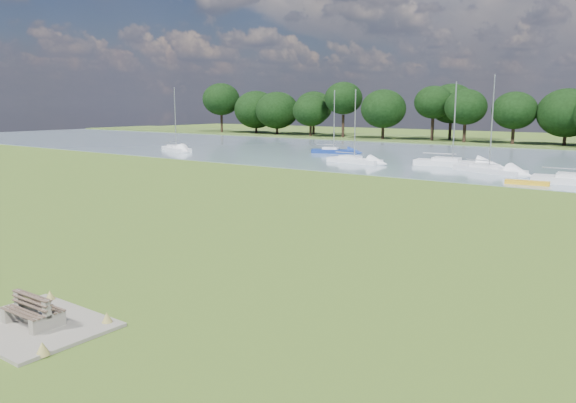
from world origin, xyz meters
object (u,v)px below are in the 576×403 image
Objects in this scene: bench_pair at (33,311)px; sailboat_6 at (176,148)px; kayak at (527,183)px; sailboat_8 at (452,161)px; sailboat_9 at (354,159)px; sailboat_4 at (333,150)px; sailboat_5 at (488,168)px.

bench_pair is 0.21× the size of sailboat_6.
kayak is 0.39× the size of sailboat_8.
sailboat_9 reaches higher than kayak.
sailboat_4 reaches higher than bench_pair.
sailboat_8 is at bearing 29.55° from sailboat_6.
sailboat_9 is at bearing 107.54° from bench_pair.
sailboat_8 is (-9.50, 9.31, 0.33)m from kayak.
sailboat_6 is at bearing 165.73° from kayak.
sailboat_8 is (17.48, -5.59, 0.03)m from sailboat_4.
sailboat_6 is at bearing -155.61° from sailboat_5.
bench_pair is 0.22× the size of sailboat_9.
sailboat_4 is 0.94× the size of sailboat_8.
sailboat_8 reaches higher than sailboat_6.
sailboat_5 reaches higher than sailboat_8.
sailboat_9 is (-14.22, 0.12, -0.00)m from sailboat_5.
sailboat_6 is (-41.07, -0.51, 0.00)m from sailboat_5.
sailboat_5 reaches higher than sailboat_4.
bench_pair is 47.61m from sailboat_8.
sailboat_6 is at bearing 132.66° from bench_pair.
bench_pair is 0.22× the size of sailboat_4.
sailboat_4 is 1.02× the size of sailboat_9.
kayak is 0.42× the size of sailboat_9.
sailboat_8 is at bearing 128.35° from kayak.
kayak is at bearing -11.64° from sailboat_9.
sailboat_6 is (-41.77, 43.66, 0.01)m from bench_pair.
bench_pair is 57.60m from sailboat_4.
sailboat_4 is at bearing 143.87° from kayak.
kayak is 0.39× the size of sailboat_6.
bench_pair is at bearing -64.78° from sailboat_9.
kayak is 46.28m from sailboat_6.
sailboat_4 is 11.68m from sailboat_9.
kayak is at bearing 82.67° from bench_pair.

